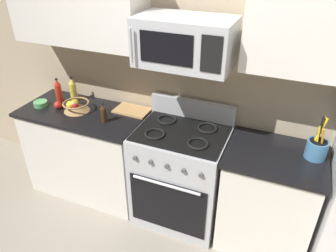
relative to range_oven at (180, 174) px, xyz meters
name	(u,v)px	position (x,y,z in m)	size (l,w,h in m)	color
wall_back	(198,73)	(0.00, 0.37, 0.83)	(8.00, 0.10, 2.60)	tan
counter_left	(88,151)	(-0.98, 0.00, -0.02)	(1.18, 0.60, 0.91)	silver
range_oven	(180,174)	(0.00, 0.00, 0.00)	(0.76, 0.64, 1.09)	#B2B5BA
counter_right	(267,199)	(0.76, 0.00, -0.02)	(0.73, 0.60, 0.91)	silver
microwave	(185,42)	(0.00, 0.03, 1.19)	(0.69, 0.44, 0.34)	#B2B5BA
upper_cabinets_right	(308,12)	(0.76, 0.15, 1.43)	(0.72, 0.34, 0.78)	silver
utensil_crock	(317,148)	(1.01, 0.07, 0.52)	(0.15, 0.15, 0.34)	teal
fruit_basket	(76,106)	(-1.04, -0.01, 0.49)	(0.24, 0.24, 0.11)	#9E7A4C
apple_loose	(58,105)	(-1.22, -0.04, 0.47)	(0.07, 0.07, 0.07)	red
cutting_board	(132,110)	(-0.56, 0.18, 0.44)	(0.32, 0.21, 0.02)	tan
bottle_oil	(73,90)	(-1.19, 0.16, 0.55)	(0.07, 0.07, 0.25)	gold
bottle_soy	(104,113)	(-0.69, -0.08, 0.52)	(0.05, 0.05, 0.18)	#382314
bottle_hot_sauce	(58,91)	(-1.30, 0.09, 0.55)	(0.06, 0.06, 0.24)	red
prep_bowl	(41,103)	(-1.41, -0.06, 0.46)	(0.13, 0.13, 0.05)	#59AD66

